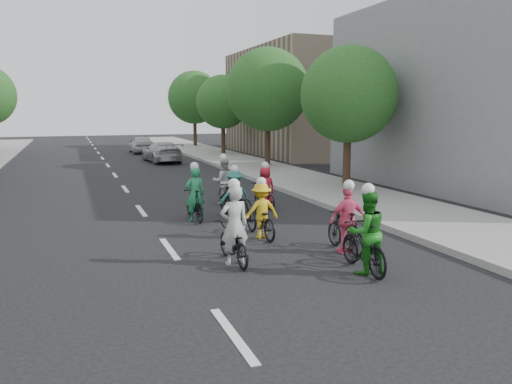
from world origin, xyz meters
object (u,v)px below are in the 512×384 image
cyclist_0 (233,236)px  cyclist_3 (346,226)px  cyclist_4 (264,192)px  follow_car_lead (162,152)px  cyclist_5 (195,201)px  follow_car_trail (141,144)px  cyclist_6 (223,186)px  cyclist_2 (260,215)px  cyclist_7 (234,197)px  cyclist_1 (365,239)px

cyclist_0 → cyclist_3: bearing=175.7°
cyclist_0 → cyclist_4: cyclist_0 is taller
cyclist_0 → follow_car_lead: bearing=-98.2°
cyclist_5 → follow_car_trail: 25.88m
cyclist_6 → cyclist_3: bearing=105.7°
cyclist_2 → cyclist_5: 2.83m
cyclist_0 → cyclist_5: bearing=-95.0°
cyclist_2 → cyclist_7: bearing=-94.4°
cyclist_3 → follow_car_trail: size_ratio=0.43×
cyclist_1 → cyclist_5: (-2.11, 6.05, -0.09)m
cyclist_6 → follow_car_trail: bearing=-82.5°
cyclist_1 → cyclist_4: bearing=-92.4°
cyclist_5 → cyclist_6: (1.62, 2.37, 0.03)m
cyclist_7 → cyclist_0: bearing=60.7°
cyclist_2 → cyclist_6: bearing=-97.6°
cyclist_2 → cyclist_4: cyclist_2 is taller
cyclist_5 → cyclist_7: cyclist_5 is taller
cyclist_1 → cyclist_6: bearing=-84.2°
cyclist_6 → cyclist_2: bearing=92.7°
cyclist_0 → cyclist_1: bearing=144.1°
follow_car_lead → cyclist_7: bearing=82.1°
cyclist_1 → follow_car_trail: cyclist_1 is taller
cyclist_2 → follow_car_trail: 28.41m
cyclist_0 → follow_car_lead: size_ratio=0.41×
cyclist_0 → cyclist_7: cyclist_0 is taller
cyclist_6 → cyclist_1: bearing=101.5°
cyclist_0 → cyclist_6: size_ratio=1.05×
cyclist_6 → cyclist_7: size_ratio=0.96×
cyclist_5 → cyclist_7: size_ratio=0.95×
cyclist_2 → follow_car_lead: size_ratio=0.41×
cyclist_0 → follow_car_lead: cyclist_0 is taller
cyclist_0 → cyclist_4: 6.39m
cyclist_7 → follow_car_lead: bearing=-103.9°
cyclist_7 → follow_car_lead: 18.07m
cyclist_5 → follow_car_lead: size_ratio=0.39×
cyclist_6 → cyclist_4: bearing=141.0°
cyclist_4 → cyclist_7: cyclist_7 is taller
follow_car_lead → cyclist_4: bearing=87.0°
cyclist_7 → cyclist_2: bearing=76.6°
cyclist_1 → cyclist_7: 6.08m
cyclist_4 → cyclist_7: (-1.49, -1.21, 0.10)m
cyclist_5 → follow_car_trail: size_ratio=0.44×
cyclist_1 → follow_car_lead: cyclist_1 is taller
cyclist_6 → follow_car_lead: bearing=-83.7°
cyclist_2 → cyclist_6: size_ratio=1.03×
follow_car_lead → cyclist_1: bearing=84.9°
follow_car_trail → cyclist_5: bearing=85.8°
cyclist_1 → cyclist_2: cyclist_1 is taller
cyclist_3 → cyclist_1: bearing=73.4°
cyclist_2 → cyclist_4: bearing=-115.0°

